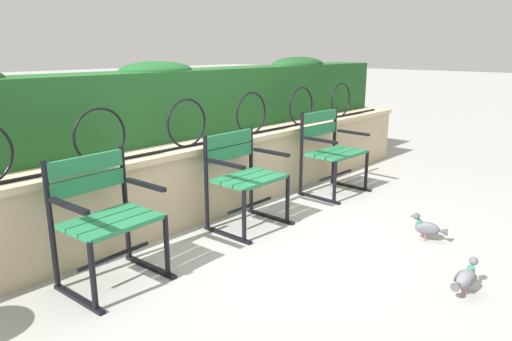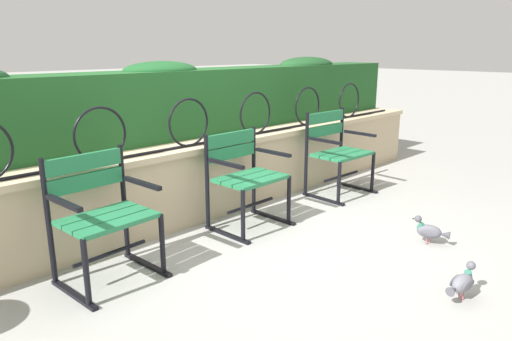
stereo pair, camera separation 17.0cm
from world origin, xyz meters
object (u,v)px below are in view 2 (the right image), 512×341
(pigeon_near_chairs, at_px, (430,231))
(pigeon_far_side, at_px, (462,282))
(park_chair_centre, at_px, (244,175))
(park_chair_left, at_px, (101,213))
(park_chair_right, at_px, (337,150))

(pigeon_near_chairs, xyz_separation_m, pigeon_far_side, (-0.67, -0.52, 0.00))
(park_chair_centre, distance_m, pigeon_far_side, 1.90)
(park_chair_left, height_order, park_chair_right, park_chair_right)
(park_chair_left, xyz_separation_m, park_chair_right, (2.68, 0.02, 0.01))
(park_chair_left, bearing_deg, pigeon_near_chairs, -32.43)
(park_chair_centre, relative_size, pigeon_near_chairs, 2.86)
(park_chair_left, bearing_deg, pigeon_far_side, -52.52)
(pigeon_near_chairs, bearing_deg, park_chair_right, 65.69)
(park_chair_left, relative_size, park_chair_right, 0.97)
(park_chair_centre, relative_size, pigeon_far_side, 2.83)
(pigeon_far_side, bearing_deg, pigeon_near_chairs, 37.74)
(park_chair_left, relative_size, pigeon_far_side, 2.95)
(park_chair_centre, height_order, park_chair_right, park_chair_right)
(park_chair_centre, xyz_separation_m, pigeon_far_side, (0.07, -1.87, -0.34))
(pigeon_near_chairs, relative_size, pigeon_far_side, 0.99)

